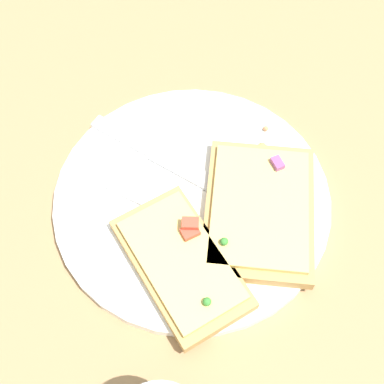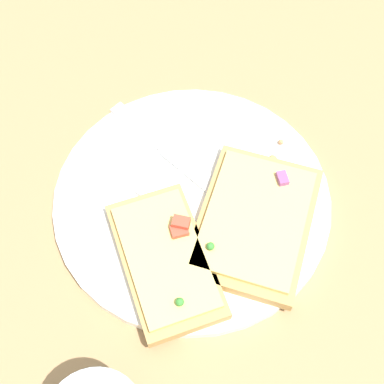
% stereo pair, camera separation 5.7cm
% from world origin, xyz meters
% --- Properties ---
extents(ground_plane, '(4.00, 4.00, 0.00)m').
position_xyz_m(ground_plane, '(0.00, 0.00, 0.00)').
color(ground_plane, '#9E7A51').
extents(plate, '(0.30, 0.30, 0.01)m').
position_xyz_m(plate, '(0.00, 0.00, 0.01)').
color(plate, white).
rests_on(plate, ground).
extents(fork, '(0.11, 0.20, 0.01)m').
position_xyz_m(fork, '(-0.03, 0.02, 0.01)').
color(fork, silver).
rests_on(fork, plate).
extents(knife, '(0.12, 0.19, 0.01)m').
position_xyz_m(knife, '(0.05, 0.04, 0.01)').
color(knife, silver).
rests_on(knife, plate).
extents(pizza_slice_main, '(0.17, 0.12, 0.03)m').
position_xyz_m(pizza_slice_main, '(-0.02, -0.07, 0.02)').
color(pizza_slice_main, tan).
rests_on(pizza_slice_main, plate).
extents(pizza_slice_corner, '(0.17, 0.15, 0.03)m').
position_xyz_m(pizza_slice_corner, '(-0.08, 0.01, 0.02)').
color(pizza_slice_corner, tan).
rests_on(pizza_slice_corner, plate).
extents(crumb_scatter, '(0.16, 0.08, 0.01)m').
position_xyz_m(crumb_scatter, '(0.04, -0.06, 0.02)').
color(crumb_scatter, tan).
rests_on(crumb_scatter, plate).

